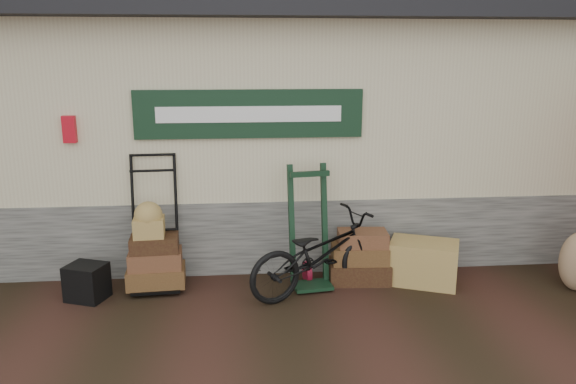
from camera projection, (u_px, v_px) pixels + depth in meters
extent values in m
plane|color=black|center=(283.00, 308.00, 5.93)|extent=(80.00, 80.00, 0.00)
cube|color=#4C4C47|center=(268.00, 201.00, 8.48)|extent=(14.00, 3.54, 0.90)
cube|color=beige|center=(267.00, 101.00, 8.13)|extent=(14.00, 3.50, 2.10)
cube|color=black|center=(267.00, 18.00, 7.71)|extent=(14.40, 4.10, 0.20)
cube|color=black|center=(249.00, 114.00, 6.38)|extent=(2.60, 0.06, 0.55)
cube|color=white|center=(249.00, 114.00, 6.34)|extent=(2.10, 0.01, 0.18)
cube|color=red|center=(70.00, 129.00, 6.24)|extent=(0.14, 0.10, 0.30)
cube|color=olive|center=(423.00, 262.00, 6.54)|extent=(0.90, 0.76, 0.50)
cube|color=black|center=(87.00, 282.00, 6.11)|extent=(0.49, 0.46, 0.39)
imported|color=black|center=(321.00, 249.00, 6.20)|extent=(1.28, 1.86, 1.02)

